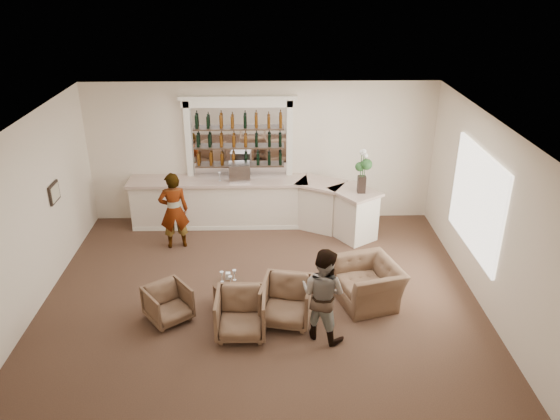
{
  "coord_description": "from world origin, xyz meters",
  "views": [
    {
      "loc": [
        0.15,
        -8.56,
        5.74
      ],
      "look_at": [
        0.37,
        0.9,
        1.38
      ],
      "focal_mm": 35.0,
      "sensor_mm": 36.0,
      "label": 1
    }
  ],
  "objects_px": {
    "sommelier": "(174,211)",
    "armchair_right": "(287,301)",
    "armchair_center": "(241,314)",
    "flower_vase": "(363,168)",
    "guest": "(323,294)",
    "espresso_machine": "(239,172)",
    "armchair_left": "(168,304)",
    "cocktail_table": "(229,294)",
    "bar_counter": "(255,204)",
    "armchair_far": "(368,283)"
  },
  "relations": [
    {
      "from": "sommelier",
      "to": "flower_vase",
      "type": "height_order",
      "value": "flower_vase"
    },
    {
      "from": "armchair_center",
      "to": "armchair_far",
      "type": "height_order",
      "value": "armchair_center"
    },
    {
      "from": "guest",
      "to": "armchair_far",
      "type": "relative_size",
      "value": 1.39
    },
    {
      "from": "armchair_center",
      "to": "flower_vase",
      "type": "relative_size",
      "value": 0.86
    },
    {
      "from": "bar_counter",
      "to": "guest",
      "type": "distance_m",
      "value": 4.32
    },
    {
      "from": "espresso_machine",
      "to": "armchair_right",
      "type": "bearing_deg",
      "value": -79.72
    },
    {
      "from": "armchair_center",
      "to": "espresso_machine",
      "type": "height_order",
      "value": "espresso_machine"
    },
    {
      "from": "armchair_left",
      "to": "flower_vase",
      "type": "relative_size",
      "value": 0.72
    },
    {
      "from": "bar_counter",
      "to": "flower_vase",
      "type": "xyz_separation_m",
      "value": [
        2.33,
        -0.7,
        1.12
      ]
    },
    {
      "from": "sommelier",
      "to": "guest",
      "type": "height_order",
      "value": "sommelier"
    },
    {
      "from": "armchair_center",
      "to": "armchair_right",
      "type": "xyz_separation_m",
      "value": [
        0.77,
        0.34,
        0.01
      ]
    },
    {
      "from": "armchair_center",
      "to": "armchair_far",
      "type": "xyz_separation_m",
      "value": [
        2.27,
        0.9,
        -0.0
      ]
    },
    {
      "from": "bar_counter",
      "to": "armchair_left",
      "type": "distance_m",
      "value": 3.91
    },
    {
      "from": "armchair_far",
      "to": "flower_vase",
      "type": "relative_size",
      "value": 1.19
    },
    {
      "from": "cocktail_table",
      "to": "armchair_center",
      "type": "xyz_separation_m",
      "value": [
        0.25,
        -0.79,
        0.14
      ]
    },
    {
      "from": "sommelier",
      "to": "armchair_right",
      "type": "height_order",
      "value": "sommelier"
    },
    {
      "from": "armchair_right",
      "to": "espresso_machine",
      "type": "relative_size",
      "value": 1.82
    },
    {
      "from": "bar_counter",
      "to": "armchair_far",
      "type": "distance_m",
      "value": 3.8
    },
    {
      "from": "flower_vase",
      "to": "sommelier",
      "type": "bearing_deg",
      "value": -176.52
    },
    {
      "from": "guest",
      "to": "espresso_machine",
      "type": "bearing_deg",
      "value": -35.99
    },
    {
      "from": "armchair_center",
      "to": "armchair_right",
      "type": "relative_size",
      "value": 0.98
    },
    {
      "from": "guest",
      "to": "armchair_right",
      "type": "height_order",
      "value": "guest"
    },
    {
      "from": "guest",
      "to": "espresso_machine",
      "type": "height_order",
      "value": "guest"
    },
    {
      "from": "armchair_left",
      "to": "flower_vase",
      "type": "bearing_deg",
      "value": 0.96
    },
    {
      "from": "espresso_machine",
      "to": "flower_vase",
      "type": "relative_size",
      "value": 0.48
    },
    {
      "from": "guest",
      "to": "armchair_far",
      "type": "height_order",
      "value": "guest"
    },
    {
      "from": "sommelier",
      "to": "armchair_left",
      "type": "relative_size",
      "value": 2.43
    },
    {
      "from": "sommelier",
      "to": "guest",
      "type": "xyz_separation_m",
      "value": [
        2.89,
        -3.19,
        -0.04
      ]
    },
    {
      "from": "armchair_far",
      "to": "flower_vase",
      "type": "height_order",
      "value": "flower_vase"
    },
    {
      "from": "bar_counter",
      "to": "guest",
      "type": "xyz_separation_m",
      "value": [
        1.18,
        -4.14,
        0.24
      ]
    },
    {
      "from": "guest",
      "to": "espresso_machine",
      "type": "xyz_separation_m",
      "value": [
        -1.52,
        4.19,
        0.53
      ]
    },
    {
      "from": "bar_counter",
      "to": "armchair_center",
      "type": "bearing_deg",
      "value": -92.22
    },
    {
      "from": "armchair_center",
      "to": "flower_vase",
      "type": "xyz_separation_m",
      "value": [
        2.48,
        3.35,
        1.31
      ]
    },
    {
      "from": "bar_counter",
      "to": "flower_vase",
      "type": "bearing_deg",
      "value": -16.83
    },
    {
      "from": "espresso_machine",
      "to": "armchair_center",
      "type": "bearing_deg",
      "value": -91.4
    },
    {
      "from": "guest",
      "to": "armchair_center",
      "type": "relative_size",
      "value": 1.93
    },
    {
      "from": "guest",
      "to": "espresso_machine",
      "type": "relative_size",
      "value": 3.45
    },
    {
      "from": "armchair_left",
      "to": "armchair_center",
      "type": "xyz_separation_m",
      "value": [
        1.28,
        -0.42,
        0.06
      ]
    },
    {
      "from": "armchair_left",
      "to": "armchair_right",
      "type": "bearing_deg",
      "value": -39.19
    },
    {
      "from": "armchair_left",
      "to": "armchair_far",
      "type": "height_order",
      "value": "armchair_far"
    },
    {
      "from": "armchair_center",
      "to": "espresso_machine",
      "type": "distance_m",
      "value": 4.22
    },
    {
      "from": "guest",
      "to": "armchair_center",
      "type": "distance_m",
      "value": 1.41
    },
    {
      "from": "armchair_left",
      "to": "armchair_right",
      "type": "xyz_separation_m",
      "value": [
        2.05,
        -0.08,
        0.07
      ]
    },
    {
      "from": "cocktail_table",
      "to": "armchair_left",
      "type": "relative_size",
      "value": 0.82
    },
    {
      "from": "guest",
      "to": "armchair_far",
      "type": "xyz_separation_m",
      "value": [
        0.93,
        0.99,
        -0.43
      ]
    },
    {
      "from": "armchair_right",
      "to": "flower_vase",
      "type": "distance_m",
      "value": 3.7
    },
    {
      "from": "cocktail_table",
      "to": "bar_counter",
      "type": "bearing_deg",
      "value": 82.95
    },
    {
      "from": "cocktail_table",
      "to": "armchair_left",
      "type": "xyz_separation_m",
      "value": [
        -1.03,
        -0.36,
        0.07
      ]
    },
    {
      "from": "sommelier",
      "to": "espresso_machine",
      "type": "distance_m",
      "value": 1.76
    },
    {
      "from": "armchair_left",
      "to": "armchair_center",
      "type": "relative_size",
      "value": 0.83
    }
  ]
}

